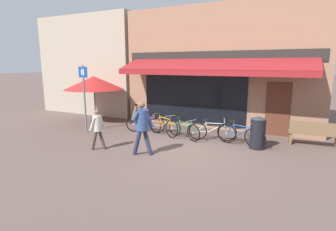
% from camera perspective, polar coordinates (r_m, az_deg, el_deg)
% --- Properties ---
extents(ground_plane, '(160.00, 160.00, 0.00)m').
position_cam_1_polar(ground_plane, '(8.83, 4.00, -7.25)').
color(ground_plane, brown).
extents(shop_front, '(8.67, 4.42, 5.27)m').
position_cam_1_polar(shop_front, '(12.81, 11.96, 10.19)').
color(shop_front, '#9E7056').
rests_on(shop_front, ground_plane).
extents(neighbour_building, '(6.13, 4.00, 5.40)m').
position_cam_1_polar(neighbour_building, '(16.86, -13.82, 10.50)').
color(neighbour_building, tan).
rests_on(neighbour_building, ground_plane).
extents(bike_rack_rail, '(4.55, 0.04, 0.57)m').
position_cam_1_polar(bike_rack_rail, '(10.13, 4.54, -2.01)').
color(bike_rack_rail, '#47494F').
rests_on(bike_rack_rail, ground_plane).
extents(bicycle_purple, '(1.65, 0.55, 0.80)m').
position_cam_1_polar(bicycle_purple, '(10.86, -5.04, -1.82)').
color(bicycle_purple, black).
rests_on(bicycle_purple, ground_plane).
extents(bicycle_orange, '(1.60, 0.75, 0.86)m').
position_cam_1_polar(bicycle_orange, '(10.40, -1.04, -2.22)').
color(bicycle_orange, black).
rests_on(bicycle_orange, ground_plane).
extents(bicycle_green, '(1.55, 0.77, 0.79)m').
position_cam_1_polar(bicycle_green, '(9.93, 3.44, -3.07)').
color(bicycle_green, black).
rests_on(bicycle_green, ground_plane).
extents(bicycle_silver, '(1.70, 0.63, 0.83)m').
position_cam_1_polar(bicycle_silver, '(9.76, 9.61, -3.36)').
color(bicycle_silver, black).
rests_on(bicycle_silver, ground_plane).
extents(bicycle_blue, '(1.76, 0.66, 0.90)m').
position_cam_1_polar(bicycle_blue, '(9.35, 15.43, -4.09)').
color(bicycle_blue, black).
rests_on(bicycle_blue, ground_plane).
extents(pedestrian_adult, '(0.61, 0.66, 1.69)m').
position_cam_1_polar(pedestrian_adult, '(8.03, -5.70, -1.59)').
color(pedestrian_adult, '#282D47').
rests_on(pedestrian_adult, ground_plane).
extents(pedestrian_child, '(0.45, 0.52, 1.35)m').
position_cam_1_polar(pedestrian_child, '(8.84, -15.09, -2.14)').
color(pedestrian_child, '#47382D').
rests_on(pedestrian_child, ground_plane).
extents(litter_bin, '(0.51, 0.51, 1.11)m').
position_cam_1_polar(litter_bin, '(9.21, 18.94, -3.49)').
color(litter_bin, black).
rests_on(litter_bin, ground_plane).
extents(parking_sign, '(0.44, 0.07, 2.75)m').
position_cam_1_polar(parking_sign, '(11.30, -17.79, 4.91)').
color(parking_sign, slate).
rests_on(parking_sign, ground_plane).
extents(cafe_parasol, '(2.83, 2.83, 2.22)m').
position_cam_1_polar(cafe_parasol, '(13.21, -15.86, 6.85)').
color(cafe_parasol, '#4C3D2D').
rests_on(cafe_parasol, ground_plane).
extents(park_bench, '(1.63, 0.59, 0.87)m').
position_cam_1_polar(park_bench, '(10.24, 29.21, -3.40)').
color(park_bench, brown).
rests_on(park_bench, ground_plane).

